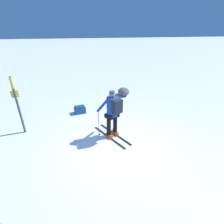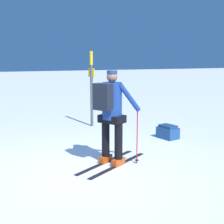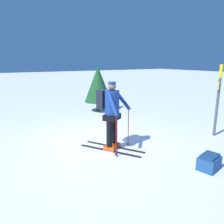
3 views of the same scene
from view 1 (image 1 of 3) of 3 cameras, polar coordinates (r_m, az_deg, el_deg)
ground_plane at (r=6.12m, az=2.24°, el=-10.68°), size 80.00×80.00×0.00m
skier at (r=5.98m, az=0.18°, el=0.20°), size 1.67×1.25×1.76m
dropped_backpack at (r=8.15m, az=-10.43°, el=0.75°), size 0.46×0.56×0.34m
trail_marker at (r=6.97m, az=-28.63°, el=2.99°), size 0.11×0.23×2.17m
rock_boulder at (r=9.99m, az=3.81°, el=6.67°), size 0.76×0.65×0.42m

